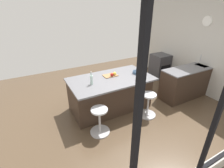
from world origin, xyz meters
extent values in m
plane|color=brown|center=(0.00, 0.00, 0.00)|extent=(7.28, 7.28, 0.00)
cube|color=black|center=(0.00, 2.41, 1.50)|extent=(0.05, 0.06, 2.49)
cube|color=black|center=(1.29, 2.41, 1.50)|extent=(0.05, 0.06, 2.49)
cube|color=beige|center=(-2.80, 0.00, 1.46)|extent=(0.12, 4.81, 2.93)
cylinder|color=white|center=(-2.73, 0.18, 2.14)|extent=(0.03, 0.28, 0.28)
cube|color=#38281E|center=(-2.45, 0.40, 0.44)|extent=(2.32, 0.60, 0.88)
cube|color=slate|center=(-2.45, 0.40, 0.89)|extent=(2.32, 0.60, 0.03)
cube|color=#38383D|center=(-2.74, 0.40, 0.85)|extent=(0.44, 0.36, 0.12)
cylinder|color=#B7B7BC|center=(-2.74, 0.25, 1.05)|extent=(0.02, 0.02, 0.28)
cube|color=#38383D|center=(-2.45, -1.11, 0.44)|extent=(0.60, 0.60, 0.88)
cube|color=black|center=(-2.45, -0.81, 0.40)|extent=(0.44, 0.01, 0.32)
cube|color=#38281E|center=(0.20, -0.14, 0.43)|extent=(2.04, 0.97, 0.85)
cube|color=slate|center=(0.20, -0.09, 0.87)|extent=(2.10, 1.17, 0.04)
cylinder|color=#B7B7BC|center=(-0.46, 0.63, 0.01)|extent=(0.44, 0.44, 0.03)
cylinder|color=#B7B7BC|center=(-0.46, 0.63, 0.30)|extent=(0.05, 0.05, 0.56)
cylinder|color=silver|center=(-0.46, 0.63, 0.60)|extent=(0.36, 0.36, 0.04)
cylinder|color=#B7B7BC|center=(0.87, 0.63, 0.01)|extent=(0.44, 0.44, 0.03)
cylinder|color=#B7B7BC|center=(0.87, 0.63, 0.30)|extent=(0.05, 0.05, 0.56)
cylinder|color=silver|center=(0.87, 0.63, 0.60)|extent=(0.36, 0.36, 0.04)
cube|color=olive|center=(0.14, -0.24, 0.90)|extent=(0.36, 0.24, 0.02)
sphere|color=gold|center=(0.04, -0.20, 0.96)|extent=(0.09, 0.09, 0.09)
sphere|color=red|center=(0.14, -0.17, 0.96)|extent=(0.08, 0.08, 0.08)
cylinder|color=silver|center=(0.76, -0.01, 1.00)|extent=(0.06, 0.06, 0.22)
cylinder|color=silver|center=(0.76, -0.01, 1.15)|extent=(0.03, 0.03, 0.08)
cylinder|color=#B7B7BC|center=(0.76, -0.01, 1.20)|extent=(0.03, 0.03, 0.02)
cylinder|color=#334C6B|center=(-0.55, -0.05, 0.93)|extent=(0.21, 0.21, 0.07)
cylinder|color=#192635|center=(-0.55, -0.05, 0.94)|extent=(0.17, 0.17, 0.04)
camera|label=1|loc=(2.00, 3.28, 2.63)|focal=26.68mm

